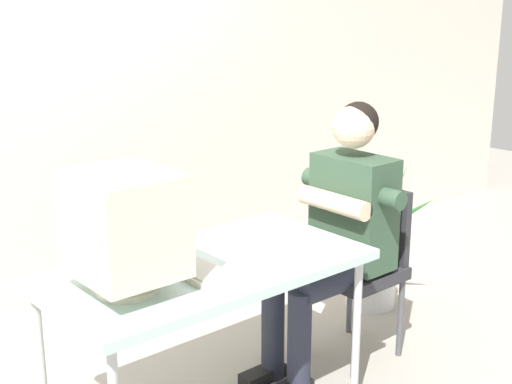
# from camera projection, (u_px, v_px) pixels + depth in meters

# --- Properties ---
(wall_back) EXTENTS (8.00, 0.10, 3.00)m
(wall_back) POSITION_uv_depth(u_px,v_px,m) (94.00, 48.00, 3.88)
(wall_back) COLOR beige
(wall_back) RESTS_ON ground_plane
(desk) EXTENTS (1.32, 0.71, 0.73)m
(desk) POSITION_uv_depth(u_px,v_px,m) (206.00, 275.00, 2.89)
(desk) COLOR #B7B7BC
(desk) RESTS_ON ground_plane
(crt_monitor) EXTENTS (0.35, 0.39, 0.45)m
(crt_monitor) POSITION_uv_depth(u_px,v_px,m) (125.00, 225.00, 2.54)
(crt_monitor) COLOR beige
(crt_monitor) RESTS_ON desk
(keyboard) EXTENTS (0.16, 0.40, 0.03)m
(keyboard) POSITION_uv_depth(u_px,v_px,m) (189.00, 267.00, 2.79)
(keyboard) COLOR beige
(keyboard) RESTS_ON desk
(office_chair) EXTENTS (0.40, 0.40, 0.86)m
(office_chair) POSITION_uv_depth(u_px,v_px,m) (362.00, 259.00, 3.56)
(office_chair) COLOR #4C4C51
(office_chair) RESTS_ON ground_plane
(person_seated) EXTENTS (0.73, 0.60, 1.30)m
(person_seated) POSITION_uv_depth(u_px,v_px,m) (338.00, 227.00, 3.39)
(person_seated) COLOR #334C38
(person_seated) RESTS_ON ground_plane
(potted_plant) EXTENTS (0.71, 0.80, 0.82)m
(potted_plant) POSITION_uv_depth(u_px,v_px,m) (371.00, 254.00, 4.16)
(potted_plant) COLOR silver
(potted_plant) RESTS_ON ground_plane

